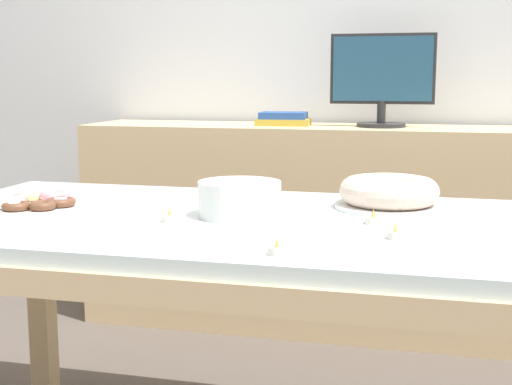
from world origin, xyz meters
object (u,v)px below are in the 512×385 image
at_px(cake_chocolate_round, 389,193).
at_px(book_stack, 283,119).
at_px(tealight_left_edge, 170,218).
at_px(pastry_platter, 37,205).
at_px(tealight_centre, 277,250).
at_px(plate_stack, 240,199).
at_px(tealight_near_cakes, 395,234).
at_px(tealight_right_edge, 373,220).
at_px(computer_monitor, 382,80).

bearing_deg(cake_chocolate_round, book_stack, 115.79).
xyz_separation_m(book_stack, tealight_left_edge, (0.01, -1.38, -0.16)).
distance_m(pastry_platter, tealight_centre, 0.79).
xyz_separation_m(pastry_platter, plate_stack, (0.54, 0.05, 0.03)).
relative_size(pastry_platter, tealight_near_cakes, 8.46).
height_order(book_stack, tealight_right_edge, book_stack).
height_order(computer_monitor, tealight_left_edge, computer_monitor).
xyz_separation_m(cake_chocolate_round, tealight_near_cakes, (0.04, -0.36, -0.03)).
xyz_separation_m(plate_stack, tealight_right_edge, (0.34, -0.01, -0.03)).
xyz_separation_m(cake_chocolate_round, tealight_left_edge, (-0.51, -0.31, -0.03)).
relative_size(tealight_left_edge, tealight_near_cakes, 1.00).
xyz_separation_m(tealight_near_cakes, tealight_right_edge, (-0.06, 0.14, 0.00)).
bearing_deg(book_stack, plate_stack, -82.96).
distance_m(tealight_near_cakes, tealight_right_edge, 0.16).
bearing_deg(tealight_left_edge, cake_chocolate_round, 31.32).
bearing_deg(tealight_near_cakes, computer_monitor, 95.71).
relative_size(tealight_left_edge, tealight_centre, 1.00).
distance_m(computer_monitor, tealight_right_edge, 1.33).
relative_size(pastry_platter, tealight_left_edge, 8.46).
bearing_deg(tealight_near_cakes, book_stack, 111.17).
relative_size(pastry_platter, plate_stack, 1.61).
bearing_deg(tealight_right_edge, tealight_left_edge, -169.42).
bearing_deg(computer_monitor, book_stack, 179.81).
relative_size(computer_monitor, tealight_near_cakes, 10.60).
bearing_deg(cake_chocolate_round, tealight_right_edge, -95.99).
relative_size(plate_stack, tealight_right_edge, 5.25).
xyz_separation_m(plate_stack, tealight_centre, (0.18, -0.36, -0.03)).
distance_m(book_stack, plate_stack, 1.29).
bearing_deg(tealight_centre, computer_monitor, 87.32).
xyz_separation_m(cake_chocolate_round, tealight_centre, (-0.18, -0.57, -0.03)).
bearing_deg(cake_chocolate_round, tealight_centre, -107.76).
distance_m(cake_chocolate_round, tealight_centre, 0.59).
xyz_separation_m(cake_chocolate_round, plate_stack, (-0.36, -0.20, 0.00)).
height_order(computer_monitor, tealight_centre, computer_monitor).
bearing_deg(plate_stack, tealight_near_cakes, -21.69).
distance_m(tealight_left_edge, tealight_centre, 0.42).
bearing_deg(book_stack, cake_chocolate_round, -64.21).
xyz_separation_m(computer_monitor, tealight_centre, (-0.08, -1.63, -0.33)).
distance_m(book_stack, cake_chocolate_round, 1.19).
height_order(book_stack, cake_chocolate_round, book_stack).
relative_size(book_stack, tealight_centre, 5.85).
distance_m(book_stack, tealight_centre, 1.68).
bearing_deg(book_stack, computer_monitor, -0.19).
relative_size(cake_chocolate_round, tealight_centre, 7.22).
bearing_deg(plate_stack, tealight_left_edge, -145.00).
bearing_deg(tealight_centre, tealight_near_cakes, 42.88).
xyz_separation_m(computer_monitor, tealight_right_edge, (0.08, -1.28, -0.33)).
relative_size(computer_monitor, book_stack, 1.81).
bearing_deg(tealight_right_edge, plate_stack, 177.70).
bearing_deg(tealight_near_cakes, tealight_left_edge, 174.36).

